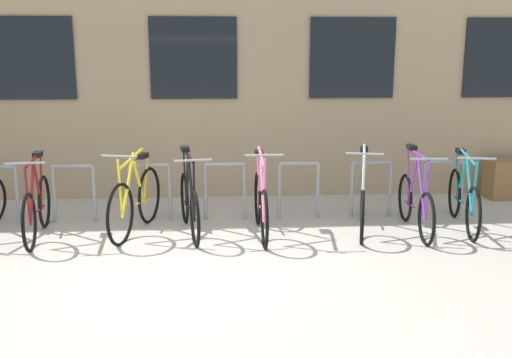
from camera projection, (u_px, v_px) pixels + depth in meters
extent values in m
plane|color=#B2ADA0|center=(185.00, 272.00, 6.05)|extent=(42.00, 42.00, 0.00)
cube|color=tan|center=(198.00, 7.00, 10.99)|extent=(28.00, 5.07, 6.11)
cube|color=black|center=(30.00, 58.00, 8.54)|extent=(1.30, 0.04, 1.20)
cube|color=black|center=(194.00, 58.00, 8.69)|extent=(1.30, 0.04, 1.20)
cube|color=black|center=(352.00, 58.00, 8.84)|extent=(1.30, 0.04, 1.20)
cube|color=black|center=(506.00, 58.00, 8.98)|extent=(1.30, 0.04, 1.20)
cylinder|color=gray|center=(17.00, 195.00, 7.68)|extent=(0.05, 0.05, 0.77)
cylinder|color=gray|center=(54.00, 195.00, 7.71)|extent=(0.05, 0.05, 0.77)
cylinder|color=gray|center=(94.00, 194.00, 7.74)|extent=(0.05, 0.05, 0.77)
cylinder|color=gray|center=(72.00, 166.00, 7.64)|extent=(0.53, 0.05, 0.05)
cylinder|color=gray|center=(130.00, 194.00, 7.77)|extent=(0.05, 0.05, 0.77)
cylinder|color=gray|center=(170.00, 193.00, 7.80)|extent=(0.05, 0.05, 0.77)
cylinder|color=gray|center=(149.00, 165.00, 7.70)|extent=(0.53, 0.05, 0.05)
cylinder|color=gray|center=(205.00, 192.00, 7.83)|extent=(0.05, 0.05, 0.77)
cylinder|color=gray|center=(244.00, 192.00, 7.86)|extent=(0.05, 0.05, 0.77)
cylinder|color=gray|center=(225.00, 164.00, 7.76)|extent=(0.53, 0.05, 0.05)
cylinder|color=gray|center=(279.00, 191.00, 7.89)|extent=(0.05, 0.05, 0.77)
cylinder|color=gray|center=(318.00, 191.00, 7.92)|extent=(0.05, 0.05, 0.77)
cylinder|color=gray|center=(299.00, 163.00, 7.82)|extent=(0.53, 0.05, 0.05)
cylinder|color=gray|center=(352.00, 190.00, 7.95)|extent=(0.05, 0.05, 0.77)
cylinder|color=gray|center=(390.00, 190.00, 7.98)|extent=(0.05, 0.05, 0.77)
cylinder|color=gray|center=(372.00, 162.00, 7.88)|extent=(0.53, 0.05, 0.05)
cylinder|color=gray|center=(424.00, 189.00, 8.01)|extent=(0.05, 0.05, 0.77)
cylinder|color=gray|center=(461.00, 189.00, 8.04)|extent=(0.05, 0.05, 0.77)
cylinder|color=gray|center=(444.00, 162.00, 7.94)|extent=(0.53, 0.05, 0.05)
torus|color=black|center=(454.00, 193.00, 8.06)|extent=(0.17, 0.68, 0.68)
torus|color=black|center=(473.00, 214.00, 7.00)|extent=(0.17, 0.68, 0.68)
cylinder|color=teal|center=(469.00, 185.00, 7.23)|extent=(0.13, 0.52, 0.71)
cylinder|color=teal|center=(462.00, 180.00, 7.65)|extent=(0.11, 0.40, 0.65)
cylinder|color=teal|center=(468.00, 157.00, 7.33)|extent=(0.20, 0.85, 0.09)
cylinder|color=teal|center=(459.00, 200.00, 7.80)|extent=(0.12, 0.54, 0.07)
cylinder|color=teal|center=(457.00, 174.00, 7.91)|extent=(0.06, 0.20, 0.59)
cylinder|color=teal|center=(475.00, 188.00, 6.96)|extent=(0.04, 0.08, 0.65)
cube|color=black|center=(461.00, 151.00, 7.75)|extent=(0.14, 0.22, 0.06)
cylinder|color=gray|center=(477.00, 158.00, 6.91)|extent=(0.44, 0.11, 0.03)
torus|color=black|center=(185.00, 198.00, 7.78)|extent=(0.16, 0.68, 0.68)
torus|color=black|center=(195.00, 219.00, 6.81)|extent=(0.16, 0.68, 0.68)
cylinder|color=black|center=(191.00, 188.00, 7.01)|extent=(0.12, 0.49, 0.73)
cylinder|color=black|center=(187.00, 181.00, 7.39)|extent=(0.10, 0.36, 0.73)
cylinder|color=black|center=(189.00, 157.00, 7.09)|extent=(0.17, 0.79, 0.04)
cylinder|color=black|center=(187.00, 205.00, 7.54)|extent=(0.11, 0.51, 0.07)
cylinder|color=black|center=(185.00, 175.00, 7.63)|extent=(0.06, 0.20, 0.67)
cylinder|color=black|center=(194.00, 191.00, 6.76)|extent=(0.04, 0.08, 0.66)
cube|color=black|center=(185.00, 149.00, 7.46)|extent=(0.13, 0.21, 0.06)
cylinder|color=gray|center=(193.00, 160.00, 6.71)|extent=(0.44, 0.10, 0.03)
torus|color=black|center=(44.00, 202.00, 7.57)|extent=(0.11, 0.69, 0.69)
torus|color=black|center=(29.00, 222.00, 6.65)|extent=(0.11, 0.69, 0.69)
cylinder|color=maroon|center=(32.00, 192.00, 6.84)|extent=(0.09, 0.46, 0.72)
cylinder|color=maroon|center=(38.00, 186.00, 7.19)|extent=(0.07, 0.33, 0.69)
cylinder|color=maroon|center=(32.00, 161.00, 6.91)|extent=(0.11, 0.72, 0.06)
cylinder|color=maroon|center=(41.00, 208.00, 7.35)|extent=(0.08, 0.48, 0.07)
cylinder|color=maroon|center=(41.00, 180.00, 7.42)|extent=(0.05, 0.20, 0.64)
cylinder|color=maroon|center=(27.00, 194.00, 6.61)|extent=(0.04, 0.08, 0.65)
cube|color=black|center=(38.00, 154.00, 7.26)|extent=(0.12, 0.21, 0.06)
cylinder|color=gray|center=(25.00, 163.00, 6.56)|extent=(0.44, 0.07, 0.03)
torus|color=black|center=(258.00, 198.00, 7.71)|extent=(0.05, 0.71, 0.70)
torus|color=black|center=(264.00, 219.00, 6.76)|extent=(0.05, 0.71, 0.70)
cylinder|color=pink|center=(262.00, 186.00, 6.95)|extent=(0.04, 0.47, 0.78)
cylinder|color=pink|center=(260.00, 183.00, 7.33)|extent=(0.04, 0.34, 0.68)
cylinder|color=pink|center=(261.00, 156.00, 7.03)|extent=(0.05, 0.76, 0.14)
cylinder|color=pink|center=(259.00, 205.00, 7.48)|extent=(0.03, 0.49, 0.07)
cylinder|color=pink|center=(258.00, 177.00, 7.56)|extent=(0.03, 0.20, 0.62)
cylinder|color=pink|center=(264.00, 189.00, 6.71)|extent=(0.03, 0.08, 0.72)
cube|color=black|center=(259.00, 153.00, 7.40)|extent=(0.10, 0.20, 0.06)
cylinder|color=gray|center=(264.00, 155.00, 6.65)|extent=(0.44, 0.03, 0.03)
torus|color=black|center=(405.00, 198.00, 7.87)|extent=(0.08, 0.65, 0.65)
torus|color=black|center=(426.00, 219.00, 6.87)|extent=(0.08, 0.65, 0.65)
cylinder|color=#722D99|center=(422.00, 187.00, 7.08)|extent=(0.07, 0.49, 0.75)
cylinder|color=#722D99|center=(413.00, 180.00, 7.46)|extent=(0.06, 0.36, 0.75)
cylinder|color=#722D99|center=(420.00, 155.00, 7.16)|extent=(0.09, 0.79, 0.05)
cylinder|color=#722D99|center=(410.00, 204.00, 7.62)|extent=(0.06, 0.51, 0.07)
cylinder|color=#722D99|center=(408.00, 174.00, 7.70)|extent=(0.04, 0.20, 0.70)
cylinder|color=#722D99|center=(428.00, 190.00, 6.82)|extent=(0.03, 0.08, 0.68)
cube|color=black|center=(412.00, 147.00, 7.53)|extent=(0.11, 0.21, 0.06)
cylinder|color=gray|center=(429.00, 159.00, 6.77)|extent=(0.44, 0.05, 0.03)
torus|color=black|center=(149.00, 195.00, 7.77)|extent=(0.22, 0.74, 0.76)
torus|color=black|center=(120.00, 214.00, 6.86)|extent=(0.22, 0.74, 0.76)
cylinder|color=yellow|center=(128.00, 185.00, 7.05)|extent=(0.15, 0.45, 0.73)
cylinder|color=yellow|center=(139.00, 183.00, 7.41)|extent=(0.11, 0.33, 0.61)
cylinder|color=yellow|center=(132.00, 158.00, 7.13)|extent=(0.21, 0.72, 0.16)
cylinder|color=yellow|center=(143.00, 202.00, 7.55)|extent=(0.14, 0.47, 0.08)
cylinder|color=yellow|center=(146.00, 177.00, 7.63)|extent=(0.07, 0.20, 0.54)
cylinder|color=yellow|center=(120.00, 187.00, 6.81)|extent=(0.05, 0.08, 0.66)
cube|color=black|center=(143.00, 156.00, 7.48)|extent=(0.15, 0.22, 0.06)
cylinder|color=gray|center=(119.00, 156.00, 6.76)|extent=(0.43, 0.13, 0.03)
torus|color=black|center=(362.00, 196.00, 7.96)|extent=(0.20, 0.65, 0.66)
torus|color=black|center=(362.00, 217.00, 6.92)|extent=(0.20, 0.65, 0.66)
cylinder|color=#B7B7BC|center=(363.00, 184.00, 7.13)|extent=(0.16, 0.52, 0.79)
cylinder|color=#B7B7BC|center=(363.00, 180.00, 7.55)|extent=(0.13, 0.39, 0.70)
cylinder|color=#B7B7BC|center=(364.00, 154.00, 7.23)|extent=(0.24, 0.84, 0.12)
cylinder|color=#B7B7BC|center=(362.00, 202.00, 7.71)|extent=(0.15, 0.54, 0.07)
cylinder|color=#B7B7BC|center=(363.00, 174.00, 7.81)|extent=(0.07, 0.20, 0.65)
cylinder|color=#B7B7BC|center=(363.00, 187.00, 6.86)|extent=(0.05, 0.08, 0.73)
cube|color=black|center=(364.00, 149.00, 7.65)|extent=(0.14, 0.22, 0.06)
cylinder|color=gray|center=(365.00, 154.00, 6.80)|extent=(0.43, 0.13, 0.03)
cube|color=olive|center=(510.00, 179.00, 9.06)|extent=(0.70, 0.44, 0.60)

